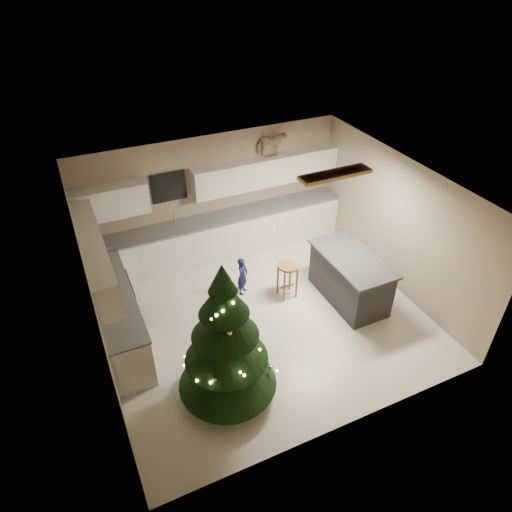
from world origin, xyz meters
name	(u,v)px	position (x,y,z in m)	size (l,w,h in m)	color
ground_plane	(264,317)	(0.00, 0.00, 0.00)	(5.50, 5.50, 0.00)	beige
room_shell	(266,237)	(0.02, 0.00, 1.75)	(5.52, 5.02, 2.61)	gray
cabinetry	(185,249)	(-0.91, 1.65, 0.76)	(5.50, 3.20, 2.00)	white
island	(350,278)	(1.69, -0.17, 0.48)	(0.90, 1.70, 0.95)	black
bar_stool	(288,273)	(0.67, 0.38, 0.54)	(0.38, 0.38, 0.72)	brown
christmas_tree	(226,346)	(-1.21, -1.27, 1.00)	(1.52, 1.47, 2.43)	#3F2816
toddler	(243,276)	(-0.07, 0.82, 0.40)	(0.29, 0.19, 0.80)	black
rocking_horse	(272,144)	(1.26, 2.33, 2.27)	(0.62, 0.36, 0.51)	brown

